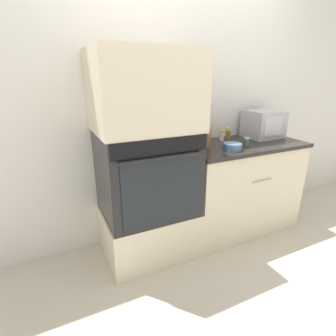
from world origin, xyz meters
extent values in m
plane|color=beige|center=(0.00, 0.00, 0.00)|extent=(12.00, 12.00, 0.00)
cube|color=silver|center=(0.00, 0.63, 1.25)|extent=(8.00, 0.05, 2.50)
cube|color=beige|center=(-0.39, 0.30, 0.21)|extent=(0.77, 0.60, 0.41)
cube|color=black|center=(-0.39, 0.30, 0.76)|extent=(0.75, 0.59, 0.70)
cube|color=black|center=(-0.39, 0.00, 1.05)|extent=(0.72, 0.01, 0.12)
cube|color=#33E54C|center=(-0.39, 0.00, 1.05)|extent=(0.09, 0.00, 0.03)
cube|color=black|center=(-0.39, 0.00, 0.71)|extent=(0.61, 0.01, 0.52)
cylinder|color=black|center=(-0.39, -0.03, 0.98)|extent=(0.64, 0.02, 0.02)
cube|color=beige|center=(-0.39, 0.30, 1.40)|extent=(0.77, 0.60, 0.59)
cube|color=beige|center=(0.59, 0.30, 0.44)|extent=(1.17, 0.60, 0.87)
cube|color=black|center=(0.59, 0.30, 0.89)|extent=(1.19, 0.63, 0.03)
cylinder|color=#B7B7BC|center=(0.59, -0.01, 0.63)|extent=(0.22, 0.01, 0.01)
cube|color=#B2B5BA|center=(0.94, 0.41, 1.04)|extent=(0.35, 0.30, 0.27)
cube|color=silver|center=(0.92, 0.25, 1.04)|extent=(0.22, 0.01, 0.19)
cube|color=olive|center=(0.15, 0.35, 0.99)|extent=(0.13, 0.16, 0.17)
cylinder|color=black|center=(0.11, 0.35, 1.10)|extent=(0.02, 0.02, 0.04)
cylinder|color=black|center=(0.15, 0.35, 1.10)|extent=(0.02, 0.02, 0.04)
cylinder|color=black|center=(0.18, 0.35, 1.10)|extent=(0.02, 0.02, 0.04)
cylinder|color=#517599|center=(0.34, 0.14, 0.94)|extent=(0.16, 0.16, 0.06)
cylinder|color=brown|center=(0.54, 0.46, 0.95)|extent=(0.05, 0.05, 0.09)
cylinder|color=gold|center=(0.54, 0.46, 1.01)|extent=(0.04, 0.04, 0.03)
cylinder|color=silver|center=(0.21, 0.54, 0.94)|extent=(0.04, 0.04, 0.06)
cylinder|color=black|center=(0.21, 0.54, 0.98)|extent=(0.03, 0.03, 0.02)
cylinder|color=#427047|center=(0.57, 0.22, 0.93)|extent=(0.05, 0.05, 0.05)
cylinder|color=#B7B7BC|center=(0.57, 0.22, 0.97)|extent=(0.05, 0.05, 0.02)
cylinder|color=silver|center=(0.47, 0.47, 0.95)|extent=(0.04, 0.04, 0.08)
cylinder|color=gold|center=(0.47, 0.47, 1.00)|extent=(0.04, 0.04, 0.02)
camera|label=1|loc=(-1.10, -1.59, 1.51)|focal=28.00mm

